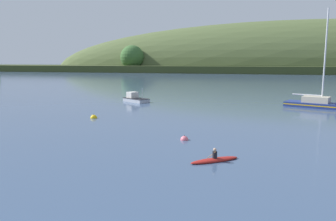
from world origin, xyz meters
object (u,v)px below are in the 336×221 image
at_px(sailboat_near_mooring, 322,106).
at_px(canoe_with_paddler, 215,160).
at_px(fishing_boat_moored, 134,100).
at_px(mooring_buoy_off_fishing_boat, 94,118).
at_px(mooring_buoy_midchannel, 184,140).

bearing_deg(sailboat_near_mooring, canoe_with_paddler, -90.55).
bearing_deg(canoe_with_paddler, sailboat_near_mooring, -150.07).
bearing_deg(fishing_boat_moored, mooring_buoy_off_fishing_boat, 126.06).
xyz_separation_m(fishing_boat_moored, mooring_buoy_off_fishing_boat, (1.87, -15.99, -0.29)).
bearing_deg(fishing_boat_moored, sailboat_near_mooring, -147.49).
bearing_deg(mooring_buoy_off_fishing_boat, canoe_with_paddler, -36.50).
bearing_deg(mooring_buoy_off_fishing_boat, mooring_buoy_midchannel, -28.49).
relative_size(sailboat_near_mooring, mooring_buoy_off_fishing_boat, 17.89).
bearing_deg(mooring_buoy_off_fishing_boat, sailboat_near_mooring, 33.18).
distance_m(fishing_boat_moored, canoe_with_paddler, 33.54).
bearing_deg(mooring_buoy_midchannel, mooring_buoy_off_fishing_boat, 151.51).
xyz_separation_m(sailboat_near_mooring, fishing_boat_moored, (-28.74, -1.58, 0.09)).
xyz_separation_m(mooring_buoy_midchannel, mooring_buoy_off_fishing_boat, (-12.94, 7.02, -0.00)).
distance_m(fishing_boat_moored, mooring_buoy_midchannel, 27.37).
bearing_deg(mooring_buoy_midchannel, canoe_with_paddler, -55.89).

